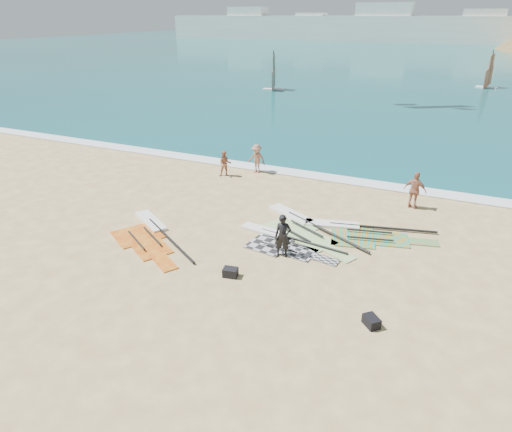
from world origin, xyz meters
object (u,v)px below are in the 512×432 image
at_px(beachgoer_left, 225,164).
at_px(beachgoer_mid, 257,159).
at_px(rig_red, 150,233).
at_px(gear_bag_far, 371,321).
at_px(gear_bag_near, 230,272).
at_px(rig_grey, 278,240).
at_px(beachgoer_back, 415,190).
at_px(person_wetsuit, 283,236).
at_px(rig_green, 300,226).
at_px(rig_orange, 358,232).

xyz_separation_m(beachgoer_left, beachgoer_mid, (1.41, 1.32, 0.11)).
distance_m(rig_red, beachgoer_left, 7.85).
bearing_deg(gear_bag_far, beachgoer_left, 135.82).
bearing_deg(gear_bag_near, rig_grey, 78.82).
xyz_separation_m(gear_bag_near, gear_bag_far, (5.13, -0.66, -0.01)).
height_order(beachgoer_left, beachgoer_mid, beachgoer_mid).
bearing_deg(rig_red, beachgoer_left, 125.52).
bearing_deg(beachgoer_back, beachgoer_left, 10.64).
relative_size(beachgoer_left, beachgoer_back, 0.82).
distance_m(rig_red, person_wetsuit, 5.91).
bearing_deg(rig_green, beachgoer_mid, 157.04).
height_order(gear_bag_far, beachgoer_back, beachgoer_back).
bearing_deg(rig_orange, beachgoer_back, 50.19).
xyz_separation_m(gear_bag_near, beachgoer_mid, (-3.68, 10.59, 0.69)).
relative_size(rig_grey, beachgoer_mid, 2.84).
height_order(rig_grey, rig_orange, rig_orange).
relative_size(rig_green, rig_red, 1.09).
height_order(gear_bag_near, beachgoer_mid, beachgoer_mid).
xyz_separation_m(rig_orange, gear_bag_near, (-3.49, -5.29, 0.11)).
bearing_deg(rig_grey, beachgoer_back, 59.18).
height_order(beachgoer_left, beachgoer_back, beachgoer_back).
bearing_deg(beachgoer_back, gear_bag_near, 71.45).
bearing_deg(beachgoer_mid, rig_red, -90.92).
height_order(rig_grey, person_wetsuit, person_wetsuit).
distance_m(gear_bag_far, person_wetsuit, 4.86).
height_order(rig_red, person_wetsuit, person_wetsuit).
bearing_deg(rig_red, beachgoer_back, 69.12).
height_order(rig_green, person_wetsuit, person_wetsuit).
bearing_deg(beachgoer_mid, beachgoer_back, -5.05).
distance_m(gear_bag_near, beachgoer_back, 10.48).
relative_size(rig_orange, gear_bag_far, 11.00).
distance_m(rig_green, gear_bag_far, 6.79).
bearing_deg(rig_orange, gear_bag_far, -87.70).
bearing_deg(person_wetsuit, beachgoer_back, 36.37).
bearing_deg(person_wetsuit, rig_orange, 31.70).
bearing_deg(person_wetsuit, gear_bag_near, -142.13).
bearing_deg(rig_grey, gear_bag_near, -93.06).
height_order(rig_orange, beachgoer_mid, beachgoer_mid).
distance_m(rig_orange, beachgoer_back, 4.23).
distance_m(rig_green, gear_bag_near, 4.87).
height_order(gear_bag_far, beachgoer_left, beachgoer_left).
relative_size(rig_green, beachgoer_back, 2.91).
xyz_separation_m(rig_green, beachgoer_back, (4.31, 4.23, 0.86)).
relative_size(gear_bag_near, beachgoer_back, 0.28).
distance_m(person_wetsuit, beachgoer_mid, 9.78).
xyz_separation_m(rig_orange, beachgoer_back, (1.86, 3.70, 0.86)).
height_order(rig_red, beachgoer_mid, beachgoer_mid).
relative_size(rig_grey, beachgoer_left, 3.26).
relative_size(rig_green, gear_bag_near, 10.37).
height_order(rig_grey, gear_bag_far, gear_bag_far).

